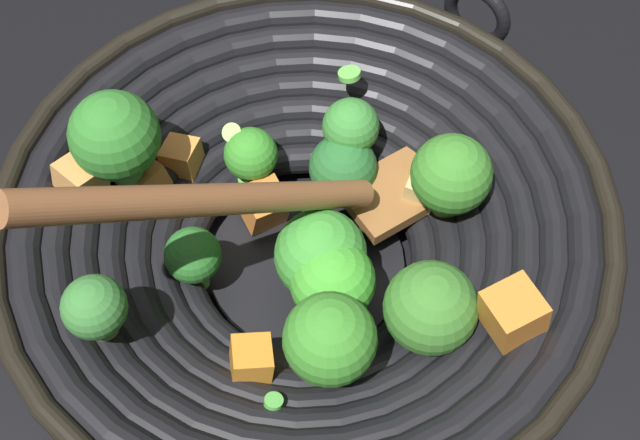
{
  "coord_description": "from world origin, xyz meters",
  "views": [
    {
      "loc": [
        -0.04,
        -0.28,
        0.51
      ],
      "look_at": [
        0.01,
        0.02,
        0.03
      ],
      "focal_mm": 46.22,
      "sensor_mm": 36.0,
      "label": 1
    }
  ],
  "objects": [
    {
      "name": "wok",
      "position": [
        -0.0,
        -0.0,
        0.06
      ],
      "size": [
        0.39,
        0.39,
        0.22
      ],
      "color": "black",
      "rests_on": "ground"
    },
    {
      "name": "ground_plane",
      "position": [
        0.0,
        0.0,
        0.0
      ],
      "size": [
        4.0,
        4.0,
        0.0
      ],
      "primitive_type": "plane",
      "color": "black"
    }
  ]
}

